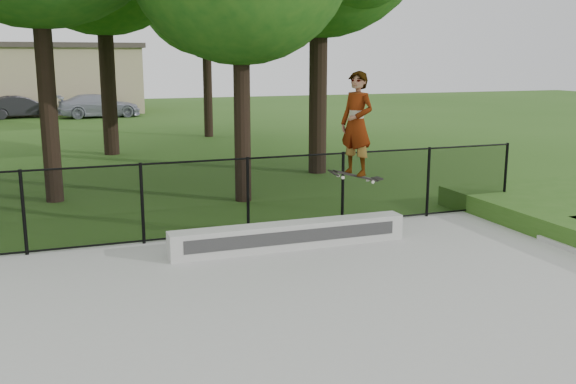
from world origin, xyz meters
The scene contains 6 objects.
grind_ledge centered at (2.42, 4.70, 0.29)m, with size 4.34×0.40×0.47m, color #B6B7B1.
car_b centered at (-3.11, 34.49, 0.64)m, with size 1.35×3.50×1.27m, color black.
car_c centered at (1.17, 33.32, 0.67)m, with size 1.88×4.25×1.34m, color #9B9CAF.
skater_airborne centered at (3.66, 4.64, 2.23)m, with size 0.82×0.80×2.04m.
chainlink_fence centered at (0.00, 5.90, 0.81)m, with size 16.06×0.06×1.50m.
distant_building centered at (-2.00, 38.00, 2.16)m, with size 12.40×6.40×4.30m.
Camera 1 is at (-1.41, -5.65, 3.40)m, focal length 40.00 mm.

